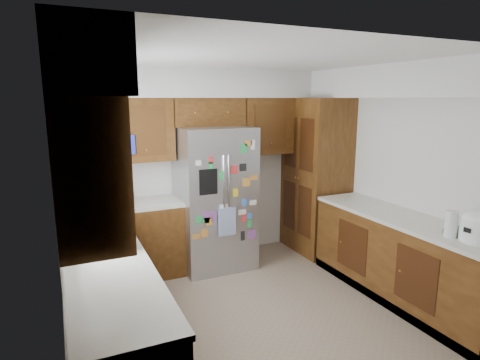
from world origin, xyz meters
name	(u,v)px	position (x,y,z in m)	size (l,w,h in m)	color
floor	(257,307)	(0.00, 0.00, 0.00)	(3.60, 3.60, 0.00)	gray
room_shell	(233,130)	(-0.11, 0.36, 1.82)	(3.64, 3.24, 2.52)	silver
left_counter_run	(121,293)	(-1.36, 0.03, 0.43)	(1.36, 3.20, 0.92)	#41230C
right_counter_run	(402,262)	(1.50, -0.47, 0.42)	(0.63, 2.25, 0.92)	#41230C
pantry	(316,176)	(1.50, 1.15, 1.07)	(0.60, 0.90, 2.15)	#41230C
fridge	(215,198)	(0.00, 1.20, 0.90)	(0.90, 0.79, 1.80)	#A4A4A9
bridge_cabinet	(207,112)	(0.00, 1.43, 1.98)	(0.96, 0.34, 0.35)	#41230C
fridge_top_items	(198,88)	(-0.12, 1.41, 2.27)	(0.73, 0.31, 0.27)	#1B2B9D
sink_assembly	(99,234)	(-1.50, 0.10, 0.99)	(0.52, 0.70, 0.37)	white
left_counter_clutter	(96,206)	(-1.45, 0.85, 1.05)	(0.40, 0.94, 0.38)	black
rice_cooker	(480,226)	(1.50, -1.28, 1.06)	(0.32, 0.31, 0.27)	white
paper_towel	(451,224)	(1.38, -1.10, 1.04)	(0.11, 0.11, 0.24)	white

